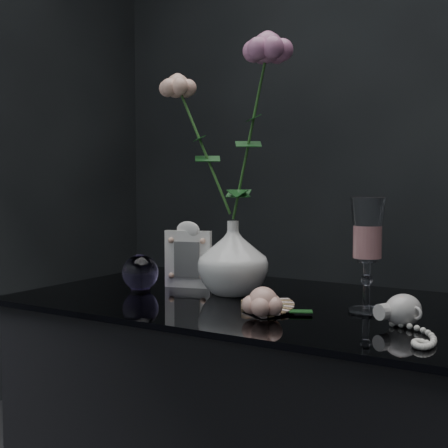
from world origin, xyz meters
The scene contains 8 objects.
vase centered at (-0.10, 0.07, 0.84)m, with size 0.15×0.15×0.16m, color white.
wine_glass centered at (0.21, 0.05, 0.87)m, with size 0.07×0.07×0.22m, color white, non-canonical shape.
picture_frame centered at (-0.23, 0.10, 0.84)m, with size 0.12×0.09×0.16m, color white, non-canonical shape.
paperweight centered at (-0.30, 0.00, 0.80)m, with size 0.08×0.08×0.08m, color #957DCB, non-canonical shape.
paper_fan centered at (0.00, -0.05, 0.77)m, with size 0.20×0.15×0.02m, color #F5E7C4, non-canonical shape.
loose_rose centered at (0.06, -0.10, 0.79)m, with size 0.13×0.17×0.06m, color #EEAD99, non-canonical shape.
pearl_jar centered at (0.30, -0.03, 0.79)m, with size 0.19×0.20×0.06m, color silver, non-canonical shape.
roses centered at (-0.12, 0.08, 1.13)m, with size 0.29×0.11×0.46m.
Camera 1 is at (0.59, -1.09, 1.01)m, focal length 50.00 mm.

